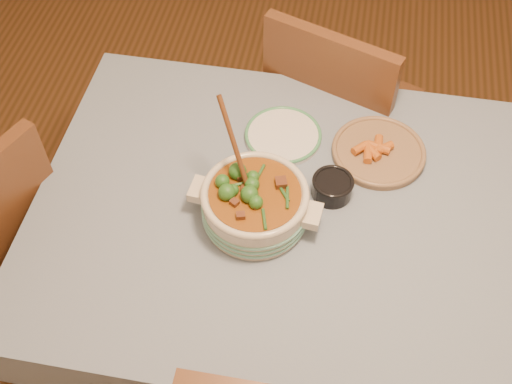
% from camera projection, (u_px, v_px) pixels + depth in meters
% --- Properties ---
extents(floor, '(4.50, 4.50, 0.00)m').
position_uv_depth(floor, '(315.00, 335.00, 2.36)').
color(floor, '#3F2912').
rests_on(floor, ground).
extents(dining_table, '(1.68, 1.08, 0.76)m').
position_uv_depth(dining_table, '(333.00, 236.00, 1.83)').
color(dining_table, '#5A301D').
rests_on(dining_table, floor).
extents(stew_casserole, '(0.36, 0.30, 0.34)m').
position_uv_depth(stew_casserole, '(255.00, 202.00, 1.70)').
color(stew_casserole, beige).
rests_on(stew_casserole, dining_table).
extents(white_plate, '(0.31, 0.31, 0.02)m').
position_uv_depth(white_plate, '(283.00, 135.00, 1.93)').
color(white_plate, silver).
rests_on(white_plate, dining_table).
extents(condiment_bowl, '(0.12, 0.12, 0.06)m').
position_uv_depth(condiment_bowl, '(332.00, 186.00, 1.78)').
color(condiment_bowl, black).
rests_on(condiment_bowl, dining_table).
extents(fried_plate, '(0.29, 0.29, 0.05)m').
position_uv_depth(fried_plate, '(379.00, 151.00, 1.88)').
color(fried_plate, '#946D52').
rests_on(fried_plate, dining_table).
extents(chair_far, '(0.58, 0.58, 0.96)m').
position_uv_depth(chair_far, '(336.00, 111.00, 2.29)').
color(chair_far, '#5A311B').
rests_on(chair_far, floor).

